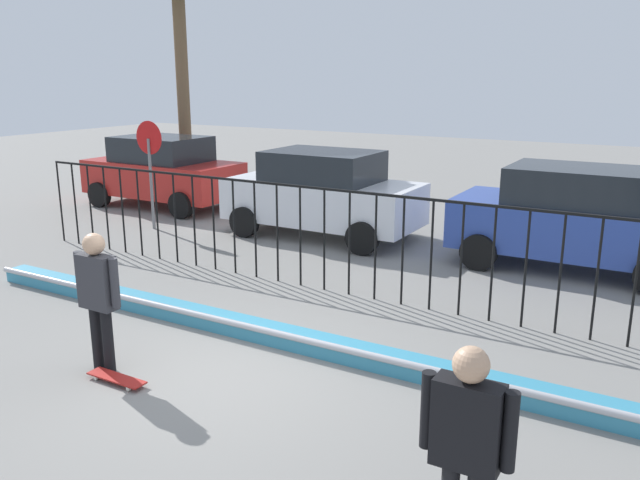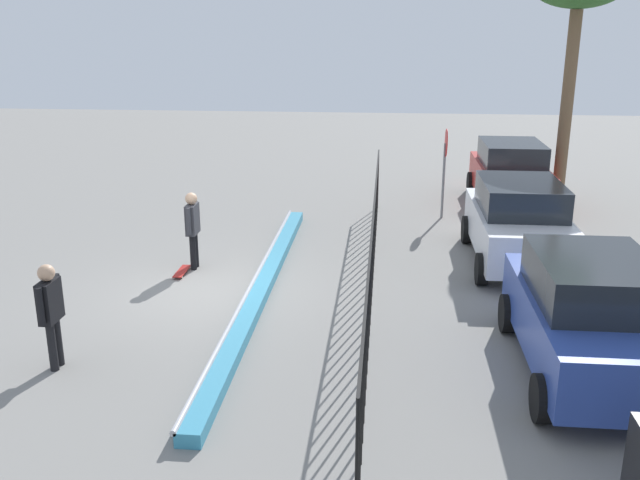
% 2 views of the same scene
% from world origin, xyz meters
% --- Properties ---
extents(ground_plane, '(60.00, 60.00, 0.00)m').
position_xyz_m(ground_plane, '(0.00, 0.00, 0.00)').
color(ground_plane, gray).
extents(bowl_coping_ledge, '(11.00, 0.40, 0.27)m').
position_xyz_m(bowl_coping_ledge, '(0.00, 1.08, 0.12)').
color(bowl_coping_ledge, teal).
rests_on(bowl_coping_ledge, ground).
extents(perimeter_fence, '(14.04, 0.04, 1.74)m').
position_xyz_m(perimeter_fence, '(0.00, 3.33, 1.08)').
color(perimeter_fence, black).
rests_on(perimeter_fence, ground).
extents(skateboarder, '(0.70, 0.26, 1.73)m').
position_xyz_m(skateboarder, '(-1.31, -0.65, 1.04)').
color(skateboarder, black).
rests_on(skateboarder, ground).
extents(skateboard, '(0.80, 0.20, 0.07)m').
position_xyz_m(skateboard, '(-0.91, -0.83, 0.06)').
color(skateboard, '#A51E19').
rests_on(skateboard, ground).
extents(camera_operator, '(0.70, 0.26, 1.73)m').
position_xyz_m(camera_operator, '(3.50, -1.58, 1.04)').
color(camera_operator, black).
rests_on(camera_operator, ground).
extents(parked_car_red, '(4.30, 2.12, 1.90)m').
position_xyz_m(parked_car_red, '(-7.75, 7.23, 0.97)').
color(parked_car_red, '#B2231E').
rests_on(parked_car_red, ground).
extents(parked_car_white, '(4.30, 2.12, 1.90)m').
position_xyz_m(parked_car_white, '(-2.34, 6.54, 0.97)').
color(parked_car_white, silver).
rests_on(parked_car_white, ground).
extents(parked_car_blue, '(4.30, 2.12, 1.90)m').
position_xyz_m(parked_car_blue, '(2.90, 6.70, 0.97)').
color(parked_car_blue, '#2D479E').
rests_on(parked_car_blue, ground).
extents(stop_sign, '(0.76, 0.07, 2.50)m').
position_xyz_m(stop_sign, '(-6.11, 5.15, 1.62)').
color(stop_sign, slate).
rests_on(stop_sign, ground).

